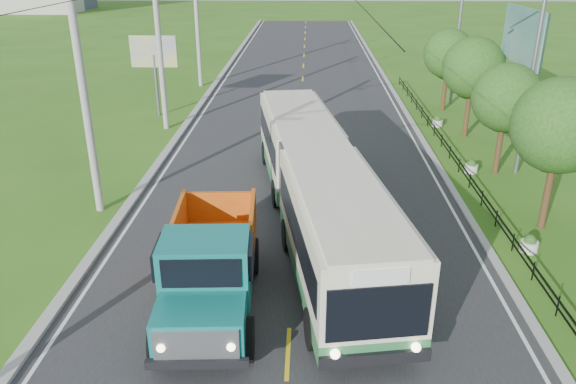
# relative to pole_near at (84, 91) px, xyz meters

# --- Properties ---
(ground) EXTENTS (240.00, 240.00, 0.00)m
(ground) POSITION_rel_pole_near_xyz_m (8.26, -9.00, -5.09)
(ground) COLOR #2F6217
(ground) RESTS_ON ground
(road) EXTENTS (14.00, 120.00, 0.02)m
(road) POSITION_rel_pole_near_xyz_m (8.26, 11.00, -5.08)
(road) COLOR #28282B
(road) RESTS_ON ground
(curb_left) EXTENTS (0.40, 120.00, 0.15)m
(curb_left) POSITION_rel_pole_near_xyz_m (1.06, 11.00, -5.02)
(curb_left) COLOR #9E9E99
(curb_left) RESTS_ON ground
(curb_right) EXTENTS (0.30, 120.00, 0.10)m
(curb_right) POSITION_rel_pole_near_xyz_m (15.41, 11.00, -5.04)
(curb_right) COLOR #9E9E99
(curb_right) RESTS_ON ground
(edge_line_left) EXTENTS (0.12, 120.00, 0.00)m
(edge_line_left) POSITION_rel_pole_near_xyz_m (1.61, 11.00, -5.07)
(edge_line_left) COLOR silver
(edge_line_left) RESTS_ON road
(edge_line_right) EXTENTS (0.12, 120.00, 0.00)m
(edge_line_right) POSITION_rel_pole_near_xyz_m (14.91, 11.00, -5.07)
(edge_line_right) COLOR silver
(edge_line_right) RESTS_ON road
(centre_dash) EXTENTS (0.12, 2.20, 0.00)m
(centre_dash) POSITION_rel_pole_near_xyz_m (8.26, -9.00, -5.07)
(centre_dash) COLOR yellow
(centre_dash) RESTS_ON road
(railing_right) EXTENTS (0.04, 40.00, 0.60)m
(railing_right) POSITION_rel_pole_near_xyz_m (16.26, 5.00, -4.79)
(railing_right) COLOR black
(railing_right) RESTS_ON ground
(pole_near) EXTENTS (3.51, 0.32, 10.00)m
(pole_near) POSITION_rel_pole_near_xyz_m (0.00, 0.00, 0.00)
(pole_near) COLOR gray
(pole_near) RESTS_ON ground
(pole_mid) EXTENTS (3.51, 0.32, 10.00)m
(pole_mid) POSITION_rel_pole_near_xyz_m (0.00, 12.00, 0.00)
(pole_mid) COLOR gray
(pole_mid) RESTS_ON ground
(pole_far) EXTENTS (3.51, 0.32, 10.00)m
(pole_far) POSITION_rel_pole_near_xyz_m (0.00, 24.00, 0.00)
(pole_far) COLOR gray
(pole_far) RESTS_ON ground
(tree_third) EXTENTS (3.60, 3.62, 6.00)m
(tree_third) POSITION_rel_pole_near_xyz_m (18.12, -0.86, -1.11)
(tree_third) COLOR #382314
(tree_third) RESTS_ON ground
(tree_fourth) EXTENTS (3.24, 3.31, 5.40)m
(tree_fourth) POSITION_rel_pole_near_xyz_m (18.12, 5.14, -1.51)
(tree_fourth) COLOR #382314
(tree_fourth) RESTS_ON ground
(tree_fifth) EXTENTS (3.48, 3.52, 5.80)m
(tree_fifth) POSITION_rel_pole_near_xyz_m (18.12, 11.14, -1.24)
(tree_fifth) COLOR #382314
(tree_fifth) RESTS_ON ground
(tree_back) EXTENTS (3.30, 3.36, 5.50)m
(tree_back) POSITION_rel_pole_near_xyz_m (18.12, 17.14, -1.44)
(tree_back) COLOR #382314
(tree_back) RESTS_ON ground
(streetlight_mid) EXTENTS (3.02, 0.20, 9.07)m
(streetlight_mid) POSITION_rel_pole_near_xyz_m (18.90, 5.00, -0.19)
(streetlight_mid) COLOR slate
(streetlight_mid) RESTS_ON ground
(streetlight_far) EXTENTS (3.02, 0.20, 9.07)m
(streetlight_far) POSITION_rel_pole_near_xyz_m (18.90, 19.00, -0.19)
(streetlight_far) COLOR slate
(streetlight_far) RESTS_ON ground
(planter_near) EXTENTS (0.64, 0.64, 0.67)m
(planter_near) POSITION_rel_pole_near_xyz_m (16.86, -3.00, -4.81)
(planter_near) COLOR silver
(planter_near) RESTS_ON ground
(planter_mid) EXTENTS (0.64, 0.64, 0.67)m
(planter_mid) POSITION_rel_pole_near_xyz_m (16.86, 5.00, -4.81)
(planter_mid) COLOR silver
(planter_mid) RESTS_ON ground
(planter_far) EXTENTS (0.64, 0.64, 0.67)m
(planter_far) POSITION_rel_pole_near_xyz_m (16.86, 13.00, -4.81)
(planter_far) COLOR silver
(planter_far) RESTS_ON ground
(billboard_left) EXTENTS (3.00, 0.20, 5.20)m
(billboard_left) POSITION_rel_pole_near_xyz_m (-1.24, 15.00, -1.23)
(billboard_left) COLOR slate
(billboard_left) RESTS_ON ground
(billboard_right) EXTENTS (0.24, 6.00, 7.30)m
(billboard_right) POSITION_rel_pole_near_xyz_m (20.56, 11.00, 0.25)
(billboard_right) COLOR slate
(billboard_right) RESTS_ON ground
(bus) EXTENTS (5.61, 17.91, 3.41)m
(bus) POSITION_rel_pole_near_xyz_m (9.07, -1.35, -3.04)
(bus) COLOR #2C6F3D
(bus) RESTS_ON ground
(dump_truck) EXTENTS (3.05, 7.02, 2.89)m
(dump_truck) POSITION_rel_pole_near_xyz_m (5.87, -6.92, -3.46)
(dump_truck) COLOR #126D6A
(dump_truck) RESTS_ON ground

